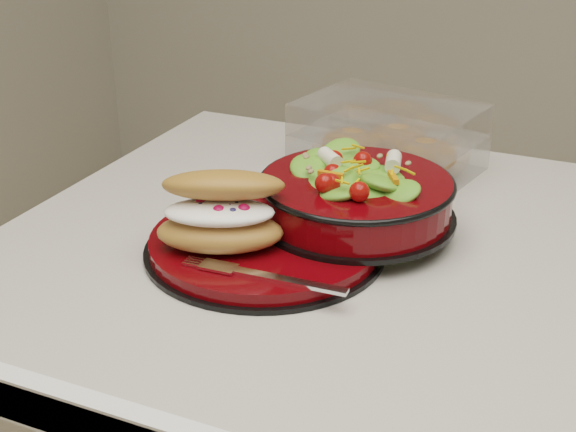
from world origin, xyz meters
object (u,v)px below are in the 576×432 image
at_px(croissant, 222,212).
at_px(fork, 267,276).
at_px(salad_bowl, 356,190).
at_px(dinner_plate, 265,244).
at_px(pastry_box, 389,139).

bearing_deg(croissant, fork, -54.26).
xyz_separation_m(salad_bowl, fork, (-0.03, -0.17, -0.03)).
distance_m(dinner_plate, croissant, 0.07).
relative_size(dinner_plate, pastry_box, 1.03).
bearing_deg(fork, pastry_box, -2.98).
xyz_separation_m(dinner_plate, croissant, (-0.03, -0.04, 0.05)).
height_order(salad_bowl, croissant, salad_bowl).
distance_m(dinner_plate, pastry_box, 0.31).
bearing_deg(dinner_plate, croissant, -130.00).
xyz_separation_m(croissant, fork, (0.07, -0.05, -0.04)).
relative_size(dinner_plate, fork, 1.70).
bearing_deg(pastry_box, salad_bowl, -71.03).
xyz_separation_m(dinner_plate, salad_bowl, (0.08, 0.09, 0.05)).
relative_size(fork, pastry_box, 0.61).
bearing_deg(pastry_box, croissant, -91.67).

